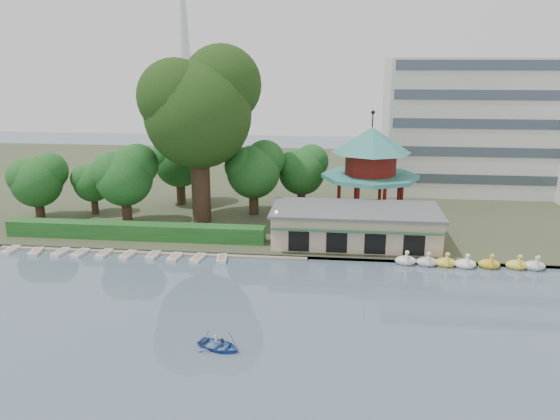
# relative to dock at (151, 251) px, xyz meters

# --- Properties ---
(ground_plane) EXTENTS (220.00, 220.00, 0.00)m
(ground_plane) POSITION_rel_dock_xyz_m (12.00, -17.20, -0.12)
(ground_plane) COLOR slate
(ground_plane) RESTS_ON ground
(shore) EXTENTS (220.00, 70.00, 0.40)m
(shore) POSITION_rel_dock_xyz_m (12.00, 34.80, 0.08)
(shore) COLOR #424930
(shore) RESTS_ON ground
(embankment) EXTENTS (220.00, 0.60, 0.30)m
(embankment) POSITION_rel_dock_xyz_m (12.00, 0.10, 0.03)
(embankment) COLOR gray
(embankment) RESTS_ON ground
(dock) EXTENTS (34.00, 1.60, 0.24)m
(dock) POSITION_rel_dock_xyz_m (0.00, 0.00, 0.00)
(dock) COLOR gray
(dock) RESTS_ON ground
(boathouse) EXTENTS (18.60, 9.39, 3.90)m
(boathouse) POSITION_rel_dock_xyz_m (22.00, 4.77, 2.25)
(boathouse) COLOR beige
(boathouse) RESTS_ON shore
(pavilion) EXTENTS (12.40, 12.40, 13.50)m
(pavilion) POSITION_rel_dock_xyz_m (24.00, 14.80, 7.36)
(pavilion) COLOR beige
(pavilion) RESTS_ON shore
(office_building) EXTENTS (38.00, 18.00, 20.00)m
(office_building) POSITION_rel_dock_xyz_m (44.67, 31.80, 9.61)
(office_building) COLOR silver
(office_building) RESTS_ON shore
(broadcast_tower) EXTENTS (8.00, 8.00, 96.00)m
(broadcast_tower) POSITION_rel_dock_xyz_m (-30.00, 122.80, 33.86)
(broadcast_tower) COLOR silver
(broadcast_tower) RESTS_ON ground
(hedge) EXTENTS (30.00, 2.00, 1.80)m
(hedge) POSITION_rel_dock_xyz_m (-3.00, 3.30, 1.18)
(hedge) COLOR #215D22
(hedge) RESTS_ON shore
(lamp_post) EXTENTS (0.36, 0.36, 4.28)m
(lamp_post) POSITION_rel_dock_xyz_m (13.50, 1.80, 3.22)
(lamp_post) COLOR black
(lamp_post) RESTS_ON shore
(big_tree) EXTENTS (14.26, 13.29, 21.68)m
(big_tree) POSITION_rel_dock_xyz_m (3.18, 11.01, 14.76)
(big_tree) COLOR #3A281C
(big_tree) RESTS_ON shore
(small_trees) EXTENTS (39.98, 17.07, 10.11)m
(small_trees) POSITION_rel_dock_xyz_m (-1.22, 14.17, 6.14)
(small_trees) COLOR #3A281C
(small_trees) RESTS_ON shore
(swan_boats) EXTENTS (14.77, 2.09, 1.92)m
(swan_boats) POSITION_rel_dock_xyz_m (33.32, -0.58, 0.28)
(swan_boats) COLOR white
(swan_boats) RESTS_ON ground
(moored_rowboats) EXTENTS (24.61, 2.78, 0.36)m
(moored_rowboats) POSITION_rel_dock_xyz_m (-3.35, -1.45, 0.06)
(moored_rowboats) COLOR silver
(moored_rowboats) RESTS_ON ground
(rowboat_with_passengers) EXTENTS (5.49, 4.73, 2.01)m
(rowboat_with_passengers) POSITION_rel_dock_xyz_m (11.71, -19.12, 0.36)
(rowboat_with_passengers) COLOR #2D58B1
(rowboat_with_passengers) RESTS_ON ground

